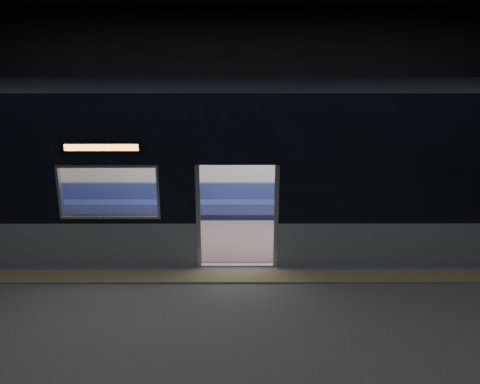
{
  "coord_description": "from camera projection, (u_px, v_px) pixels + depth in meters",
  "views": [
    {
      "loc": [
        0.03,
        -7.98,
        4.45
      ],
      "look_at": [
        0.05,
        2.3,
        1.11
      ],
      "focal_mm": 38.0,
      "sensor_mm": 36.0,
      "label": 1
    }
  ],
  "objects": [
    {
      "name": "station_floor",
      "position": [
        237.0,
        292.0,
        8.96
      ],
      "size": [
        24.0,
        14.0,
        0.01
      ],
      "primitive_type": "cube",
      "color": "#47494C",
      "rests_on": "ground"
    },
    {
      "name": "station_envelope",
      "position": [
        237.0,
        81.0,
        7.83
      ],
      "size": [
        24.0,
        14.0,
        5.0
      ],
      "color": "black",
      "rests_on": "station_floor"
    },
    {
      "name": "tactile_strip",
      "position": [
        237.0,
        277.0,
        9.48
      ],
      "size": [
        22.8,
        0.5,
        0.03
      ],
      "primitive_type": "cube",
      "color": "#8C7F59",
      "rests_on": "station_floor"
    },
    {
      "name": "metro_car",
      "position": [
        237.0,
        156.0,
        10.81
      ],
      "size": [
        18.0,
        3.04,
        3.35
      ],
      "color": "gray",
      "rests_on": "station_floor"
    },
    {
      "name": "passenger",
      "position": [
        415.0,
        188.0,
        12.09
      ],
      "size": [
        0.4,
        0.69,
        1.39
      ],
      "rotation": [
        0.0,
        0.0,
        0.0
      ],
      "color": "black",
      "rests_on": "metro_car"
    },
    {
      "name": "handbag",
      "position": [
        418.0,
        196.0,
        11.91
      ],
      "size": [
        0.34,
        0.32,
        0.14
      ],
      "primitive_type": "cube",
      "rotation": [
        0.0,
        0.0,
        0.37
      ],
      "color": "black",
      "rests_on": "passenger"
    },
    {
      "name": "transit_map",
      "position": [
        403.0,
        156.0,
        12.17
      ],
      "size": [
        1.1,
        0.03,
        0.71
      ],
      "primitive_type": "cube",
      "color": "white",
      "rests_on": "metro_car"
    }
  ]
}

